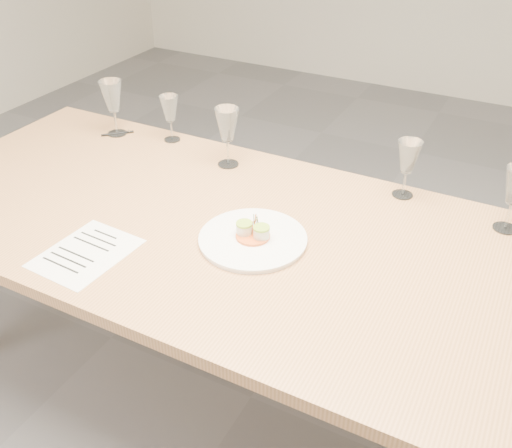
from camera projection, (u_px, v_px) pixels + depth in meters
The scene contains 9 objects.
ground at pixel (251, 397), 2.14m from camera, with size 7.00×7.00×0.00m, color slate.
dining_table at pixel (250, 250), 1.76m from camera, with size 2.40×1.00×0.75m.
dinner_plate at pixel (253, 238), 1.67m from camera, with size 0.32×0.32×0.08m.
recipe_sheet at pixel (86, 253), 1.63m from camera, with size 0.23×0.29×0.00m.
ballpoint_pen at pixel (118, 133), 2.31m from camera, with size 0.10×0.10×0.01m.
wine_glass_0 at pixel (112, 97), 2.23m from camera, with size 0.09×0.09×0.22m.
wine_glass_1 at pixel (170, 110), 2.19m from camera, with size 0.07×0.07×0.18m.
wine_glass_2 at pixel (227, 126), 2.00m from camera, with size 0.09×0.09×0.22m.
wine_glass_3 at pixel (408, 158), 1.83m from camera, with size 0.08×0.08×0.20m.
Camera 1 is at (0.68, -1.25, 1.72)m, focal length 40.00 mm.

